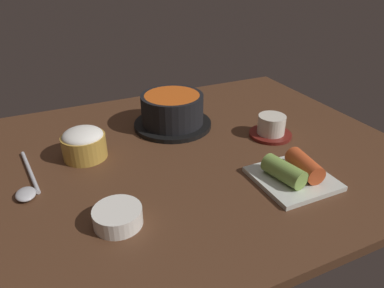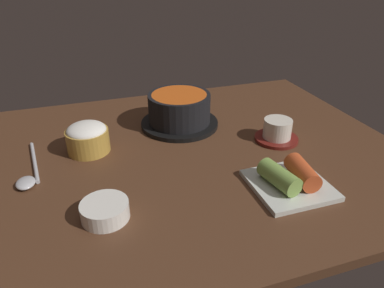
{
  "view_description": "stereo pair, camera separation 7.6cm",
  "coord_description": "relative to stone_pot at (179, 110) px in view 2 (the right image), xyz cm",
  "views": [
    {
      "loc": [
        -26.28,
        -62.97,
        41.71
      ],
      "look_at": [
        2.0,
        -2.0,
        5.0
      ],
      "focal_mm": 33.09,
      "sensor_mm": 36.0,
      "label": 1
    },
    {
      "loc": [
        -19.17,
        -65.78,
        41.71
      ],
      "look_at": [
        2.0,
        -2.0,
        5.0
      ],
      "focal_mm": 33.09,
      "sensor_mm": 36.0,
      "label": 2
    }
  ],
  "objects": [
    {
      "name": "dining_table",
      "position": [
        -3.88,
        -13.86,
        -5.2
      ],
      "size": [
        100.0,
        76.0,
        2.0
      ],
      "primitive_type": "cube",
      "color": "#4C2D1C",
      "rests_on": "ground"
    },
    {
      "name": "stone_pot",
      "position": [
        0.0,
        0.0,
        0.0
      ],
      "size": [
        19.79,
        19.79,
        8.52
      ],
      "color": "black",
      "rests_on": "dining_table"
    },
    {
      "name": "rice_bowl",
      "position": [
        -23.19,
        -6.42,
        -0.69
      ],
      "size": [
        9.4,
        9.4,
        6.84
      ],
      "color": "#B78C38",
      "rests_on": "dining_table"
    },
    {
      "name": "tea_cup_with_saucer",
      "position": [
        19.58,
        -15.1,
        -1.82
      ],
      "size": [
        10.28,
        10.28,
        5.31
      ],
      "color": "maroon",
      "rests_on": "dining_table"
    },
    {
      "name": "kimchi_plate",
      "position": [
        12.01,
        -32.86,
        -2.39
      ],
      "size": [
        14.21,
        14.21,
        4.78
      ],
      "color": "silver",
      "rests_on": "dining_table"
    },
    {
      "name": "side_bowl_near",
      "position": [
        -22.23,
        -30.78,
        -2.57
      ],
      "size": [
        8.15,
        8.15,
        3.01
      ],
      "color": "white",
      "rests_on": "dining_table"
    },
    {
      "name": "spoon",
      "position": [
        -35.38,
        -13.72,
        -3.58
      ],
      "size": [
        4.33,
        19.38,
        1.35
      ],
      "color": "#B7B7BC",
      "rests_on": "dining_table"
    }
  ]
}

